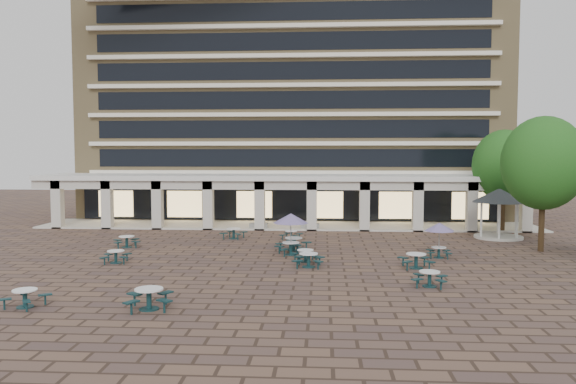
% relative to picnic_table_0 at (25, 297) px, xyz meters
% --- Properties ---
extents(ground, '(120.00, 120.00, 0.00)m').
position_rel_picnic_table_0_xyz_m(ground, '(9.04, 11.00, -0.44)').
color(ground, brown).
rests_on(ground, ground).
extents(apartment_building, '(40.00, 15.50, 25.20)m').
position_rel_picnic_table_0_xyz_m(apartment_building, '(9.04, 36.47, 12.16)').
color(apartment_building, tan).
rests_on(apartment_building, ground).
extents(retail_arcade, '(42.00, 6.60, 4.40)m').
position_rel_picnic_table_0_xyz_m(retail_arcade, '(9.04, 25.80, 2.56)').
color(retail_arcade, white).
rests_on(retail_arcade, ground).
extents(picnic_table_0, '(1.86, 1.86, 0.73)m').
position_rel_picnic_table_0_xyz_m(picnic_table_0, '(0.00, 0.00, 0.00)').
color(picnic_table_0, '#133839').
rests_on(picnic_table_0, ground).
extents(picnic_table_1, '(2.20, 2.20, 0.85)m').
position_rel_picnic_table_0_xyz_m(picnic_table_1, '(5.13, 0.00, 0.07)').
color(picnic_table_1, '#133839').
rests_on(picnic_table_1, ground).
extents(picnic_table_2, '(1.88, 1.88, 0.73)m').
position_rel_picnic_table_0_xyz_m(picnic_table_2, '(17.06, 4.62, -0.00)').
color(picnic_table_2, '#133839').
rests_on(picnic_table_2, ground).
extents(picnic_table_3, '(1.86, 1.86, 0.81)m').
position_rel_picnic_table_0_xyz_m(picnic_table_3, '(17.12, 8.81, 0.05)').
color(picnic_table_3, '#133839').
rests_on(picnic_table_3, ground).
extents(picnic_table_5, '(1.80, 1.80, 0.72)m').
position_rel_picnic_table_0_xyz_m(picnic_table_5, '(0.30, 9.21, -0.01)').
color(picnic_table_5, '#133839').
rests_on(picnic_table_5, ground).
extents(picnic_table_6, '(2.20, 2.20, 2.54)m').
position_rel_picnic_table_0_xyz_m(picnic_table_6, '(10.10, 12.37, 1.72)').
color(picnic_table_6, '#133839').
rests_on(picnic_table_6, ground).
extents(picnic_table_7, '(1.82, 1.82, 0.77)m').
position_rel_picnic_table_0_xyz_m(picnic_table_7, '(11.28, 8.72, 0.03)').
color(picnic_table_7, '#133839').
rests_on(picnic_table_7, ground).
extents(picnic_table_8, '(2.06, 2.06, 0.76)m').
position_rel_picnic_table_0_xyz_m(picnic_table_8, '(-0.93, 14.41, 0.02)').
color(picnic_table_8, '#133839').
rests_on(picnic_table_8, ground).
extents(picnic_table_9, '(1.97, 1.97, 0.76)m').
position_rel_picnic_table_0_xyz_m(picnic_table_9, '(5.55, 18.62, 0.02)').
color(picnic_table_9, '#133839').
rests_on(picnic_table_9, ground).
extents(picnic_table_10, '(1.81, 1.81, 0.71)m').
position_rel_picnic_table_0_xyz_m(picnic_table_10, '(11.06, 10.24, -0.01)').
color(picnic_table_10, '#133839').
rests_on(picnic_table_10, ground).
extents(picnic_table_11, '(1.82, 1.82, 2.10)m').
position_rel_picnic_table_0_xyz_m(picnic_table_11, '(18.97, 11.95, 1.34)').
color(picnic_table_11, '#133839').
rests_on(picnic_table_11, ground).
extents(picnic_table_12, '(1.71, 1.71, 0.66)m').
position_rel_picnic_table_0_xyz_m(picnic_table_12, '(9.76, 18.41, -0.04)').
color(picnic_table_12, '#133839').
rests_on(picnic_table_12, ground).
extents(picnic_table_13, '(2.30, 2.30, 0.84)m').
position_rel_picnic_table_0_xyz_m(picnic_table_13, '(10.18, 13.93, 0.06)').
color(picnic_table_13, '#133839').
rests_on(picnic_table_13, ground).
extents(gazebo, '(3.89, 3.89, 3.62)m').
position_rel_picnic_table_0_xyz_m(gazebo, '(24.94, 20.11, 2.29)').
color(gazebo, beige).
rests_on(gazebo, ground).
extents(tree_east_a, '(5.15, 5.15, 8.58)m').
position_rel_picnic_table_0_xyz_m(tree_east_a, '(25.91, 14.62, 5.17)').
color(tree_east_a, '#412E1A').
rests_on(tree_east_a, ground).
extents(tree_east_c, '(4.86, 4.86, 8.10)m').
position_rel_picnic_table_0_xyz_m(tree_east_c, '(26.28, 23.54, 4.85)').
color(tree_east_c, '#412E1A').
rests_on(tree_east_c, ground).
extents(planter_left, '(1.50, 0.73, 1.24)m').
position_rel_picnic_table_0_xyz_m(planter_left, '(6.78, 23.90, 0.06)').
color(planter_left, gray).
rests_on(planter_left, ground).
extents(planter_right, '(1.50, 0.65, 1.15)m').
position_rel_picnic_table_0_xyz_m(planter_right, '(11.01, 23.90, -0.02)').
color(planter_right, gray).
rests_on(planter_right, ground).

